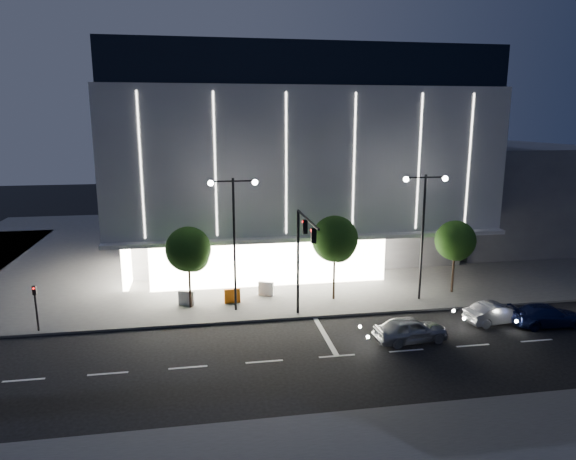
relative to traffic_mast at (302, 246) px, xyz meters
The scene contains 17 objects.
ground 6.12m from the traffic_mast, 106.66° to the right, with size 160.00×160.00×0.00m, color black.
sidewalk_museum 21.62m from the traffic_mast, 79.04° to the left, with size 70.00×40.00×0.15m, color #474747.
museum 19.54m from the traffic_mast, 84.04° to the left, with size 30.00×25.80×18.00m.
annex_building 32.43m from the traffic_mast, 39.57° to the left, with size 16.00×20.00×10.00m, color #4C4C51.
traffic_mast is the anchor object (origin of this frame).
street_lamp_west 4.89m from the traffic_mast, 146.35° to the left, with size 3.16×0.36×9.00m.
street_lamp_east 9.43m from the traffic_mast, 16.48° to the left, with size 3.16×0.36×9.00m.
ped_signal_far 16.35m from the traffic_mast, behind, with size 0.22×0.24×3.00m.
tree_left 7.95m from the traffic_mast, 152.16° to the left, with size 3.02×3.02×5.72m.
tree_mid 4.82m from the traffic_mast, 50.58° to the left, with size 3.25×3.25×6.15m.
tree_right 12.63m from the traffic_mast, 17.02° to the left, with size 2.91×2.91×5.51m.
car_lead 8.02m from the traffic_mast, 32.95° to the right, with size 1.74×4.31×1.47m, color #A5A8AC.
car_second 13.04m from the traffic_mast, ahead, with size 1.41×4.05×1.34m, color #BABBC2.
car_third 15.92m from the traffic_mast, 10.88° to the right, with size 1.87×4.59×1.33m, color #141C4D.
barrier_b 9.44m from the traffic_mast, 150.39° to the left, with size 1.10×0.25×1.00m, color #BBBBBB.
barrier_c 7.26m from the traffic_mast, 135.66° to the left, with size 1.10×0.25×1.00m, color orange.
barrier_d 6.99m from the traffic_mast, 107.59° to the left, with size 1.10×0.25×1.00m, color silver.
Camera 1 is at (-4.92, -26.59, 12.65)m, focal length 32.00 mm.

